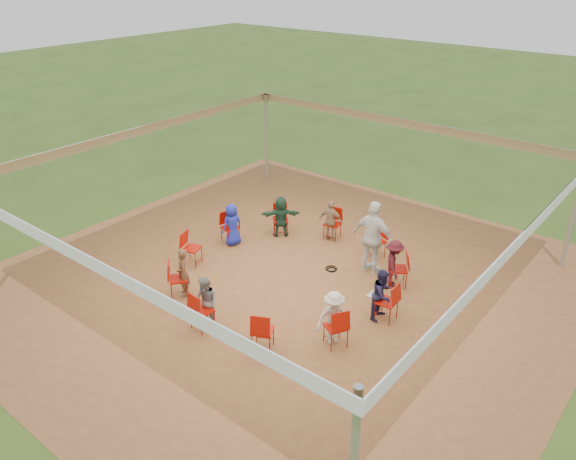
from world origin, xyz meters
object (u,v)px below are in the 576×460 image
Objects in this scene: chair_1 at (398,269)px; standing_person at (373,238)px; person_seated_0 at (382,294)px; person_seated_2 at (331,221)px; chair_3 at (333,224)px; chair_0 at (387,302)px; cable_coil at (331,269)px; laptop at (375,293)px; person_seated_4 at (232,225)px; person_seated_5 at (183,273)px; person_seated_7 at (334,317)px; person_seated_3 at (281,217)px; chair_7 at (178,279)px; chair_6 at (192,249)px; chair_8 at (202,311)px; chair_4 at (281,220)px; person_seated_1 at (394,264)px; chair_5 at (230,228)px; chair_10 at (336,327)px; chair_9 at (263,331)px; chair_2 at (376,241)px; person_seated_6 at (206,303)px.

standing_person is at bearing 44.24° from chair_1.
person_seated_0 is at bearing 159.10° from chair_1.
person_seated_0 is 2.00m from standing_person.
chair_3 is at bearing -90.00° from person_seated_2.
chair_0 is at bearing 130.91° from chair_3.
laptop is at bearing -28.84° from cable_coil.
person_seated_2 is 2.72m from person_seated_4.
person_seated_7 is (3.74, 0.73, 0.00)m from person_seated_5.
standing_person is (3.06, -0.14, 0.37)m from person_seated_3.
chair_0 is 4.69m from person_seated_3.
chair_1 is 5.22m from chair_7.
chair_6 is (-5.13, -1.00, 0.00)m from chair_0.
standing_person is (-0.83, 0.15, 0.52)m from chair_1.
chair_8 is 4.69m from person_seated_3.
person_seated_2 reaches higher than chair_8.
laptop is (4.17, -1.79, 0.11)m from chair_4.
person_seated_1 reaches higher than chair_4.
person_seated_0 and person_seated_1 have the same top height.
chair_5 is (-5.20, 0.49, 0.00)m from chair_0.
person_seated_0 is (4.14, 2.20, 0.15)m from chair_7.
chair_10 is at bearing 32.73° from chair_8.
person_seated_3 reaches higher than laptop.
chair_4 and chair_7 have the same top height.
person_seated_0 reaches higher than chair_0.
chair_5 is at bearing 65.45° from chair_1.
person_seated_7 is at bearing 147.27° from person_seated_1.
chair_0 is 2.27× the size of cable_coil.
person_seated_2 is at bearing 65.45° from person_seated_7.
chair_6 is at bearing 130.91° from chair_9.
person_seated_5 is at bearing 82.01° from chair_2.
chair_3 and chair_8 have the same top height.
cable_coil is at bearing 114.96° from person_seated_2.
chair_10 is at bearing 81.82° from chair_5.
chair_5 is 3.12m from cable_coil.
chair_6 is 0.76× the size of person_seated_5.
standing_person reaches higher than person_seated_7.
chair_7 is 0.76× the size of person_seated_2.
person_seated_0 is at bearing 34.80° from chair_9.
person_seated_7 is 3.08m from standing_person.
chair_0 and chair_2 have the same top height.
chair_0 is 1.00× the size of chair_3.
person_seated_6 is (-1.45, -0.16, 0.15)m from chair_9.
chair_3 is 0.76× the size of person_seated_2.
chair_2 is 3.99m from chair_10.
person_seated_0 is at bearing 114.55° from person_seated_3.
chair_2 is 0.76× the size of person_seated_4.
chair_3 is 0.76× the size of person_seated_6.
chair_3 is 0.19m from person_seated_2.
chair_5 is at bearing 49.09° from chair_2.
chair_5 is 0.19m from person_seated_4.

